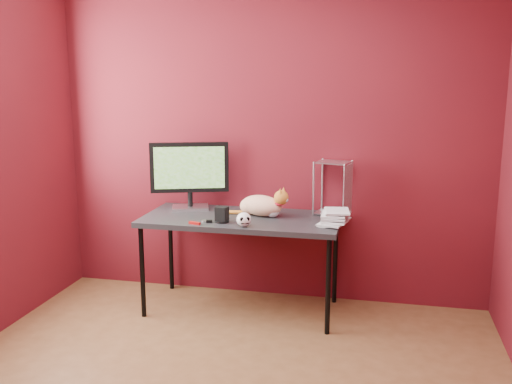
% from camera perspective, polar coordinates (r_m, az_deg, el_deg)
% --- Properties ---
extents(room, '(3.52, 3.52, 2.61)m').
position_cam_1_polar(room, '(2.90, -5.16, 4.29)').
color(room, brown).
rests_on(room, ground).
extents(desk, '(1.50, 0.70, 0.75)m').
position_cam_1_polar(desk, '(4.38, -1.45, -3.14)').
color(desk, black).
rests_on(desk, ground).
extents(monitor, '(0.60, 0.28, 0.54)m').
position_cam_1_polar(monitor, '(4.60, -6.66, 1.98)').
color(monitor, '#BAB9BE').
rests_on(monitor, desk).
extents(cat, '(0.51, 0.27, 0.24)m').
position_cam_1_polar(cat, '(4.38, 0.57, -1.34)').
color(cat, orange).
rests_on(cat, desk).
extents(skull_mug, '(0.11, 0.11, 0.10)m').
position_cam_1_polar(skull_mug, '(4.07, -1.23, -2.76)').
color(skull_mug, white).
rests_on(skull_mug, desk).
extents(speaker, '(0.10, 0.10, 0.12)m').
position_cam_1_polar(speaker, '(4.20, -3.43, -2.32)').
color(speaker, black).
rests_on(speaker, desk).
extents(book_stack, '(0.23, 0.27, 1.17)m').
position_cam_1_polar(book_stack, '(4.10, 6.92, 4.83)').
color(book_stack, beige).
rests_on(book_stack, desk).
extents(wire_rack, '(0.28, 0.25, 0.42)m').
position_cam_1_polar(wire_rack, '(4.45, 7.68, 0.44)').
color(wire_rack, '#BAB9BE').
rests_on(wire_rack, desk).
extents(pocket_knife, '(0.09, 0.05, 0.02)m').
position_cam_1_polar(pocket_knife, '(4.17, -6.15, -3.11)').
color(pocket_knife, '#9A0C0B').
rests_on(pocket_knife, desk).
extents(black_gadget, '(0.05, 0.04, 0.02)m').
position_cam_1_polar(black_gadget, '(4.20, -4.70, -2.94)').
color(black_gadget, black).
rests_on(black_gadget, desk).
extents(washer, '(0.05, 0.05, 0.00)m').
position_cam_1_polar(washer, '(4.25, -5.17, -2.89)').
color(washer, '#BAB9BE').
rests_on(washer, desk).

